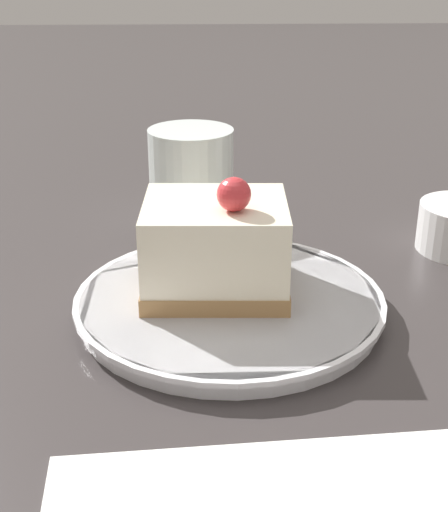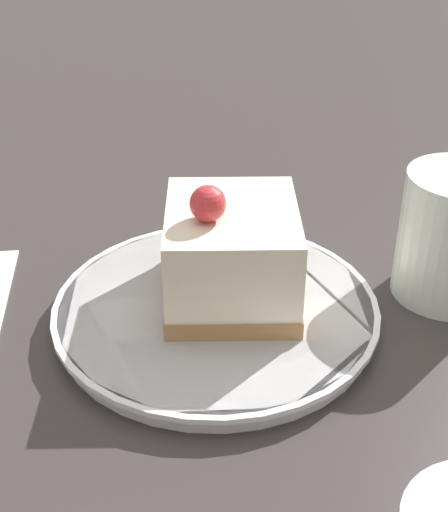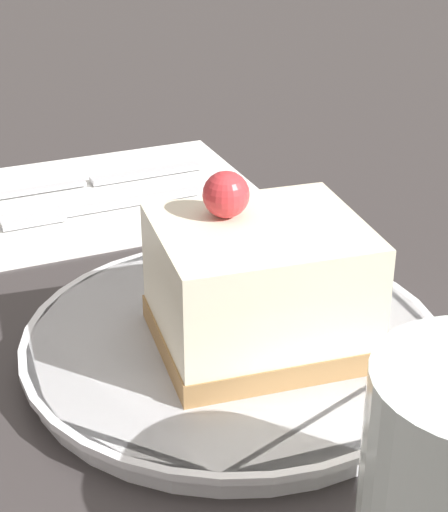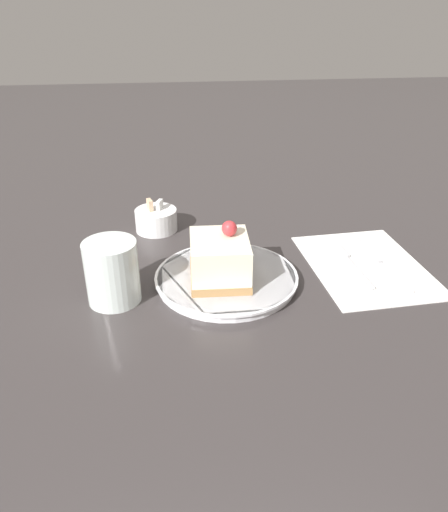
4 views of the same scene
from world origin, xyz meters
name	(u,v)px [view 1 (image 1 of 4)]	position (x,y,z in m)	size (l,w,h in m)	color
ground_plane	(199,325)	(0.00, 0.00, 0.00)	(4.00, 4.00, 0.00)	#383333
plate	(229,303)	(-0.02, 0.02, 0.01)	(0.23, 0.23, 0.02)	white
cake_slice	(215,246)	(-0.03, 0.01, 0.05)	(0.10, 0.11, 0.09)	#9E7547
drinking_glass	(191,180)	(-0.20, -0.01, 0.05)	(0.08, 0.08, 0.10)	silver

